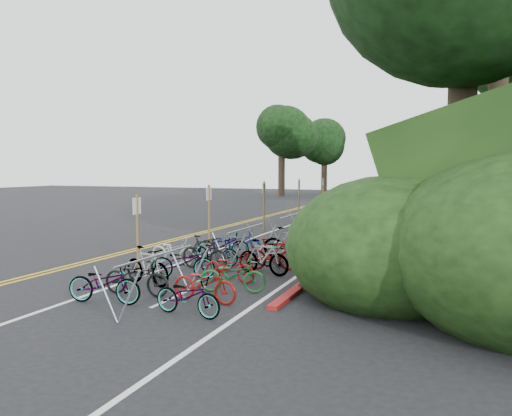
# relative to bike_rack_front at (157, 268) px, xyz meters

# --- Properties ---
(ground) EXTENTS (120.00, 120.00, 0.00)m
(ground) POSITION_rel_bike_rack_front_xyz_m (-3.13, 2.57, -0.86)
(ground) COLOR black
(ground) RESTS_ON ground
(road_markings) EXTENTS (7.47, 80.00, 0.01)m
(road_markings) POSITION_rel_bike_rack_front_xyz_m (-2.50, 12.67, -0.86)
(road_markings) COLOR gold
(road_markings) RESTS_ON ground
(red_curb) EXTENTS (0.25, 28.00, 0.10)m
(red_curb) POSITION_rel_bike_rack_front_xyz_m (2.57, 14.57, -0.81)
(red_curb) COLOR maroon
(red_curb) RESTS_ON ground
(tree_cluster) EXTENTS (31.88, 53.57, 17.36)m
(tree_cluster) POSITION_rel_bike_rack_front_xyz_m (6.62, 24.61, 10.00)
(tree_cluster) COLOR #2D2319
(tree_cluster) RESTS_ON ground
(bike_rack_front) EXTENTS (1.14, 3.09, 1.17)m
(bike_rack_front) POSITION_rel_bike_rack_front_xyz_m (0.00, 0.00, 0.00)
(bike_rack_front) COLOR #959AA5
(bike_rack_front) RESTS_ON ground
(bike_racks_rest) EXTENTS (1.14, 23.00, 1.17)m
(bike_racks_rest) POSITION_rel_bike_rack_front_xyz_m (-0.13, 15.57, -0.01)
(bike_racks_rest) COLOR #959AA5
(bike_racks_rest) RESTS_ON ground
(signpost_near) EXTENTS (0.08, 0.40, 2.35)m
(signpost_near) POSITION_rel_bike_rack_front_xyz_m (-2.63, 3.02, 0.49)
(signpost_near) COLOR brown
(signpost_near) RESTS_ON ground
(signposts_rest) EXTENTS (0.08, 18.40, 2.50)m
(signposts_rest) POSITION_rel_bike_rack_front_xyz_m (-2.53, 16.57, 0.57)
(signposts_rest) COLOR brown
(signposts_rest) RESTS_ON ground
(bike_front) EXTENTS (0.75, 1.74, 0.89)m
(bike_front) POSITION_rel_bike_rack_front_xyz_m (-2.26, 4.43, -0.42)
(bike_front) COLOR beige
(bike_front) RESTS_ON ground
(bike_valet) EXTENTS (3.44, 9.22, 1.07)m
(bike_valet) POSITION_rel_bike_rack_front_xyz_m (-0.12, 3.34, -0.39)
(bike_valet) COLOR slate
(bike_valet) RESTS_ON ground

